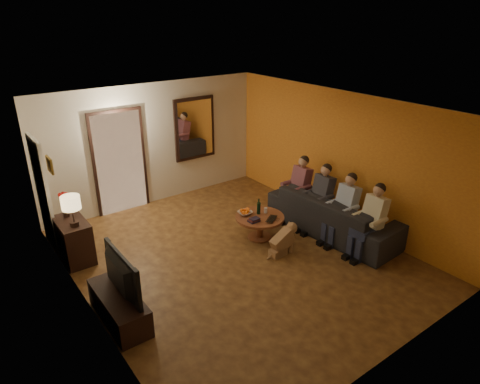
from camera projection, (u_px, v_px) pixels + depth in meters
floor at (236, 257)px, 7.45m from camera, size 5.00×6.00×0.01m
ceiling at (236, 108)px, 6.41m from camera, size 5.00×6.00×0.01m
back_wall at (154, 144)px, 9.14m from camera, size 5.00×0.02×2.60m
front_wall at (396, 273)px, 4.71m from camera, size 5.00×0.02×2.60m
left_wall at (81, 232)px, 5.57m from camera, size 0.02×6.00×2.60m
right_wall at (340, 158)px, 8.29m from camera, size 0.02×6.00×2.60m
orange_accent at (340, 159)px, 8.29m from camera, size 0.01×6.00×2.60m
kitchen_doorway at (120, 163)px, 8.79m from camera, size 1.00×0.06×2.10m
door_trim at (120, 163)px, 8.79m from camera, size 1.12×0.04×2.22m
fridge_glimpse at (132, 167)px, 8.99m from camera, size 0.45×0.03×1.70m
mirror_frame at (195, 129)px, 9.58m from camera, size 1.00×0.05×1.40m
mirror_glass at (195, 129)px, 9.56m from camera, size 0.86×0.02×1.26m
white_door at (43, 194)px, 7.40m from camera, size 0.06×0.85×2.04m
framed_art at (50, 165)px, 6.32m from camera, size 0.03×0.28×0.24m
art_canvas at (51, 165)px, 6.33m from camera, size 0.01×0.22×0.18m
dresser at (74, 240)px, 7.25m from camera, size 0.45×0.82×0.73m
table_lamp at (72, 211)px, 6.84m from camera, size 0.30×0.30×0.54m
flower_vase at (65, 205)px, 7.18m from camera, size 0.14×0.14×0.44m
tv_stand at (119, 307)px, 5.88m from camera, size 0.45×1.22×0.41m
tv at (115, 276)px, 5.67m from camera, size 1.07×0.14×0.61m
sofa at (334, 214)px, 8.13m from camera, size 2.68×1.18×0.77m
person_a at (371, 223)px, 7.33m from camera, size 0.60×0.40×1.20m
person_b at (344, 211)px, 7.77m from camera, size 0.60×0.40×1.20m
person_c at (320, 200)px, 8.21m from camera, size 0.60×0.40×1.20m
person_d at (298, 190)px, 8.66m from camera, size 0.60×0.40×1.20m
dog at (282, 240)px, 7.43m from camera, size 0.57×0.27×0.56m
coffee_table at (260, 227)px, 7.98m from camera, size 0.95×0.95×0.45m
bowl at (245, 213)px, 7.94m from camera, size 0.26×0.26×0.06m
oranges at (245, 210)px, 7.92m from camera, size 0.20×0.20×0.08m
wine_bottle at (259, 206)px, 7.93m from camera, size 0.07×0.07×0.31m
wine_glass at (266, 210)px, 8.01m from camera, size 0.06×0.06×0.10m
book_stack at (254, 220)px, 7.68m from camera, size 0.20×0.15×0.07m
laptop at (274, 220)px, 7.73m from camera, size 0.39×0.35×0.03m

